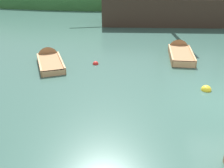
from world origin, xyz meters
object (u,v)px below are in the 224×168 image
object	(u,v)px
rowboat_center	(180,53)
buoy_red	(96,64)
buoy_yellow	(206,90)
sailing_ship	(200,13)
rowboat_outer_left	(49,61)

from	to	relation	value
rowboat_center	buoy_red	size ratio (longest dim) A/B	11.18
rowboat_center	buoy_yellow	xyz separation A→B (m)	(0.50, -4.46, -0.11)
sailing_ship	buoy_red	size ratio (longest dim) A/B	59.05
rowboat_center	rowboat_outer_left	distance (m)	7.26
buoy_yellow	buoy_red	xyz separation A→B (m)	(-5.05, 2.58, 0.00)
buoy_red	rowboat_outer_left	bearing A→B (deg)	178.88
rowboat_outer_left	buoy_red	distance (m)	2.47
rowboat_center	buoy_yellow	distance (m)	4.49
sailing_ship	rowboat_outer_left	bearing A→B (deg)	43.58
buoy_red	buoy_yellow	bearing A→B (deg)	-27.02
buoy_yellow	rowboat_center	bearing A→B (deg)	96.38
rowboat_center	buoy_yellow	world-z (taller)	rowboat_center
sailing_ship	rowboat_outer_left	xyz separation A→B (m)	(-9.70, -10.16, -0.76)
rowboat_outer_left	buoy_yellow	bearing A→B (deg)	-132.36
rowboat_center	rowboat_outer_left	world-z (taller)	rowboat_center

